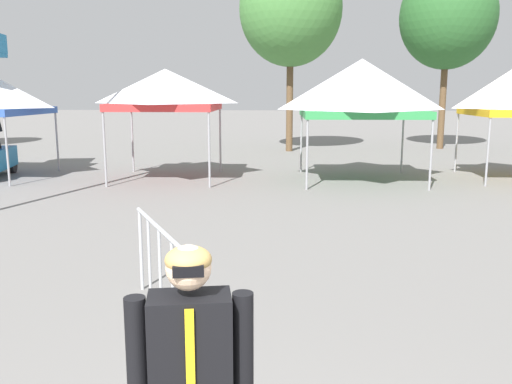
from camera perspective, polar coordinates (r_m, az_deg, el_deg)
canopy_tent_behind_center at (r=15.79m, az=-9.48°, el=10.56°), size 2.96×2.96×3.13m
canopy_tent_behind_right at (r=15.63m, az=11.04°, el=10.68°), size 3.38×3.38×3.40m
person_foreground at (r=2.99m, az=-6.82°, el=-19.43°), size 0.64×0.31×1.78m
tree_behind_tents_left at (r=23.26m, az=3.67°, el=18.62°), size 4.19×4.19×8.10m
tree_behind_tents_right at (r=25.49m, az=19.52°, el=16.98°), size 4.03×4.03×7.85m
crowd_barrier_near_person at (r=6.11m, az=-10.10°, el=-6.44°), size 1.00×1.89×1.08m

